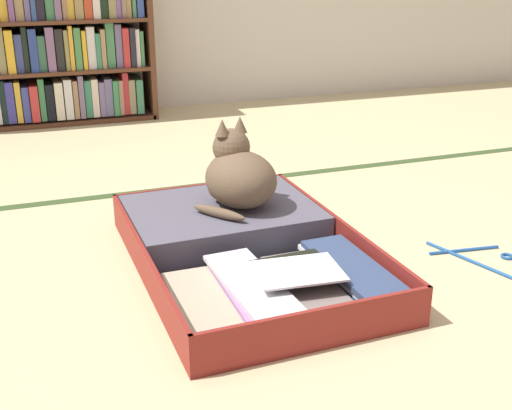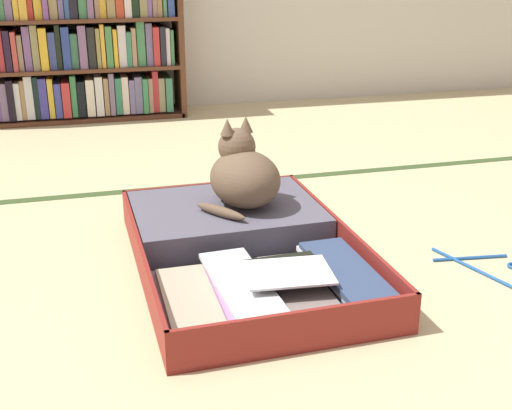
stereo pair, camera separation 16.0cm
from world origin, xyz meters
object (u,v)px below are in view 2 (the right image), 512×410
object	(u,v)px
open_suitcase	(241,243)
clothes_hanger	(497,272)
black_cat	(242,175)
bookshelf	(74,46)

from	to	relation	value
open_suitcase	clothes_hanger	world-z (taller)	open_suitcase
open_suitcase	black_cat	xyz separation A→B (m)	(0.05, 0.16, 0.17)
black_cat	clothes_hanger	bearing A→B (deg)	-35.41
clothes_hanger	open_suitcase	bearing A→B (deg)	156.72
black_cat	clothes_hanger	distance (m)	0.83
black_cat	clothes_hanger	world-z (taller)	black_cat
open_suitcase	bookshelf	bearing A→B (deg)	102.52
bookshelf	clothes_hanger	bearing A→B (deg)	-63.62
open_suitcase	black_cat	distance (m)	0.24
open_suitcase	clothes_hanger	xyz separation A→B (m)	(0.70, -0.30, -0.04)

